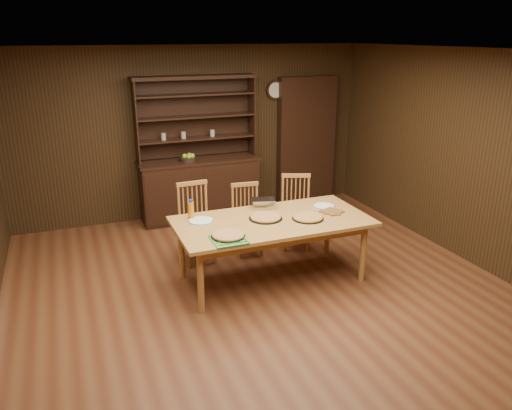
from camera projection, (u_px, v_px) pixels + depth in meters
name	position (u px, v px, depth m)	size (l,w,h in m)	color
floor	(268.00, 298.00, 5.47)	(6.00, 6.00, 0.00)	brown
room_shell	(269.00, 158.00, 4.95)	(6.00, 6.00, 6.00)	silver
china_hutch	(199.00, 181.00, 7.70)	(1.84, 0.52, 2.17)	black
doorway	(306.00, 141.00, 8.33)	(1.00, 0.18, 2.10)	black
wall_clock	(275.00, 90.00, 7.92)	(0.30, 0.05, 0.30)	black
dining_table	(272.00, 225.00, 5.68)	(2.20, 1.10, 0.75)	#AC7F3B
chair_left	(195.00, 220.00, 6.26)	(0.43, 0.41, 1.01)	#C18342
chair_center	(247.00, 217.00, 6.50)	(0.41, 0.40, 0.93)	#C18342
chair_right	(296.00, 209.00, 6.68)	(0.52, 0.51, 0.99)	#C18342
pizza_left	(228.00, 235.00, 5.18)	(0.36, 0.36, 0.04)	black
pizza_right	(308.00, 217.00, 5.68)	(0.36, 0.36, 0.04)	black
pizza_center	(266.00, 217.00, 5.68)	(0.38, 0.38, 0.04)	black
cooling_rack	(228.00, 240.00, 5.10)	(0.34, 0.34, 0.02)	#0B9B41
plate_left	(201.00, 221.00, 5.61)	(0.28, 0.28, 0.02)	white
plate_right	(324.00, 206.00, 6.08)	(0.26, 0.26, 0.02)	white
foil_dish	(263.00, 203.00, 6.03)	(0.28, 0.20, 0.11)	silver
juice_bottle	(191.00, 210.00, 5.66)	(0.07, 0.07, 0.23)	orange
pot_holder_a	(332.00, 212.00, 5.89)	(0.22, 0.22, 0.02)	red
pot_holder_b	(333.00, 212.00, 5.88)	(0.19, 0.19, 0.01)	red
fruit_bowl	(188.00, 158.00, 7.45)	(0.25, 0.25, 0.12)	black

